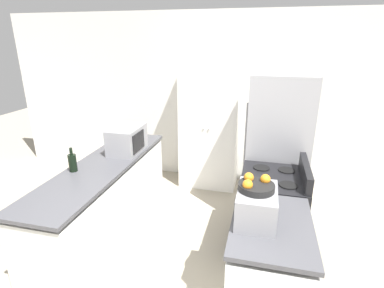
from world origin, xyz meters
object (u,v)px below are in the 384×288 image
(stove, at_px, (270,214))
(refrigerator, at_px, (277,149))
(wine_bottle, at_px, (73,162))
(pantry_cabinet, at_px, (210,124))
(microwave, at_px, (127,140))
(fruit_bowl, at_px, (256,185))
(toaster_oven, at_px, (256,205))

(stove, distance_m, refrigerator, 0.88)
(wine_bottle, bearing_deg, refrigerator, 28.58)
(pantry_cabinet, distance_m, microwave, 1.41)
(pantry_cabinet, bearing_deg, wine_bottle, -120.91)
(stove, height_order, fruit_bowl, fruit_bowl)
(microwave, relative_size, fruit_bowl, 1.89)
(microwave, xyz_separation_m, toaster_oven, (1.58, -1.11, -0.03))
(refrigerator, bearing_deg, toaster_oven, -96.67)
(microwave, xyz_separation_m, wine_bottle, (-0.30, -0.66, -0.06))
(toaster_oven, xyz_separation_m, fruit_bowl, (-0.02, 0.01, 0.16))
(pantry_cabinet, xyz_separation_m, refrigerator, (0.97, -0.70, -0.07))
(stove, bearing_deg, toaster_oven, -100.28)
(stove, xyz_separation_m, refrigerator, (0.04, 0.75, 0.46))
(pantry_cabinet, distance_m, stove, 1.81)
(toaster_oven, bearing_deg, stove, 79.72)
(toaster_oven, bearing_deg, fruit_bowl, 141.92)
(stove, relative_size, microwave, 2.08)
(pantry_cabinet, xyz_separation_m, wine_bottle, (-1.09, -1.82, 0.01))
(refrigerator, xyz_separation_m, fruit_bowl, (-0.20, -1.55, 0.26))
(refrigerator, distance_m, toaster_oven, 1.58)
(toaster_oven, bearing_deg, pantry_cabinet, 109.16)
(refrigerator, bearing_deg, pantry_cabinet, 144.17)
(toaster_oven, bearing_deg, refrigerator, 83.33)
(pantry_cabinet, bearing_deg, stove, -57.26)
(refrigerator, height_order, microwave, refrigerator)
(wine_bottle, bearing_deg, pantry_cabinet, 59.09)
(toaster_oven, relative_size, fruit_bowl, 1.62)
(pantry_cabinet, distance_m, refrigerator, 1.20)
(refrigerator, relative_size, fruit_bowl, 6.86)
(pantry_cabinet, height_order, toaster_oven, pantry_cabinet)
(pantry_cabinet, xyz_separation_m, microwave, (-0.79, -1.16, 0.06))
(refrigerator, height_order, wine_bottle, refrigerator)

